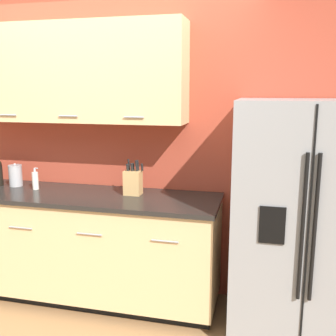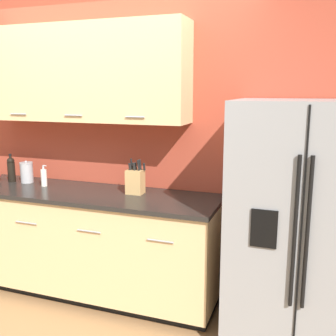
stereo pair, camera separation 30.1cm
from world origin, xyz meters
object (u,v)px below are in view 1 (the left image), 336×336
Objects in this scene: soap_dispenser at (35,180)px; steel_canister at (16,175)px; knife_block at (133,182)px; refrigerator at (302,221)px.

soap_dispenser is 0.93× the size of steel_canister.
knife_block is 1.11m from steel_canister.
knife_block is 0.87m from soap_dispenser.
refrigerator is 2.43m from steel_canister.
refrigerator reaches higher than knife_block.
refrigerator is at bearing -6.20° from knife_block.
steel_canister is at bearing 178.42° from knife_block.
refrigerator is 8.37× the size of steel_canister.
soap_dispenser is (-2.18, 0.11, 0.15)m from refrigerator.
knife_block reaches higher than steel_canister.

